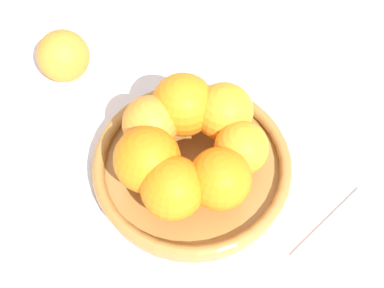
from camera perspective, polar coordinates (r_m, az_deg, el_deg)
The scene contains 5 objects.
ground_plane at distance 0.71m, azimuth -0.00°, elevation -3.08°, with size 4.00×4.00×0.00m, color silver.
fruit_bowl at distance 0.70m, azimuth -0.00°, elevation -2.39°, with size 0.26×0.26×0.03m.
orange_pile at distance 0.65m, azimuth -0.38°, elevation 0.06°, with size 0.19×0.20×0.08m.
stray_orange at distance 0.81m, azimuth -13.56°, elevation 9.11°, with size 0.08×0.08×0.08m, color orange.
napkin_folded at distance 0.70m, azimuth 18.42°, elevation -11.39°, with size 0.13×0.13×0.01m, color beige.
Camera 1 is at (-0.12, 0.33, 0.62)m, focal length 50.00 mm.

